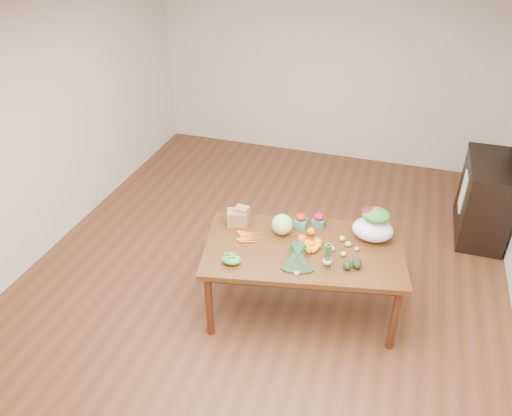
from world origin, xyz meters
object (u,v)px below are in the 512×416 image
(cabinet, at_px, (485,199))
(mandarin_cluster, at_px, (311,245))
(cabbage, at_px, (282,225))
(salad_bag, at_px, (373,226))
(kale_bunch, at_px, (297,259))
(paper_bag, at_px, (237,216))
(asparagus_bundle, at_px, (328,255))
(dining_table, at_px, (302,279))

(cabinet, height_order, mandarin_cluster, cabinet)
(cabbage, relative_size, salad_bag, 0.53)
(kale_bunch, distance_m, salad_bag, 0.84)
(paper_bag, relative_size, salad_bag, 0.68)
(kale_bunch, bearing_deg, asparagus_bundle, 6.07)
(cabbage, xyz_separation_m, asparagus_bundle, (0.50, -0.36, 0.02))
(paper_bag, height_order, cabbage, cabbage)
(dining_table, height_order, paper_bag, paper_bag)
(paper_bag, distance_m, kale_bunch, 0.85)
(cabinet, distance_m, paper_bag, 3.02)
(dining_table, relative_size, cabbage, 8.92)
(mandarin_cluster, distance_m, salad_bag, 0.61)
(dining_table, xyz_separation_m, cabinet, (1.73, 1.92, 0.10))
(cabinet, xyz_separation_m, paper_bag, (-2.44, -1.74, 0.37))
(paper_bag, xyz_separation_m, asparagus_bundle, (0.96, -0.38, 0.03))
(paper_bag, relative_size, kale_bunch, 0.65)
(cabbage, bearing_deg, salad_bag, 11.55)
(paper_bag, bearing_deg, cabbage, -2.19)
(mandarin_cluster, bearing_deg, cabbage, 152.55)
(mandarin_cluster, bearing_deg, dining_table, 172.43)
(paper_bag, relative_size, mandarin_cluster, 1.44)
(mandarin_cluster, bearing_deg, paper_bag, 166.68)
(dining_table, xyz_separation_m, cabbage, (-0.25, 0.16, 0.48))
(salad_bag, bearing_deg, mandarin_cluster, -146.45)
(kale_bunch, height_order, asparagus_bundle, asparagus_bundle)
(cabbage, xyz_separation_m, salad_bag, (0.82, 0.17, 0.05))
(dining_table, height_order, salad_bag, salad_bag)
(cabinet, relative_size, kale_bunch, 2.55)
(kale_bunch, distance_m, asparagus_bundle, 0.26)
(kale_bunch, bearing_deg, dining_table, 79.55)
(dining_table, relative_size, asparagus_bundle, 7.20)
(cabinet, distance_m, cabbage, 2.68)
(cabbage, bearing_deg, paper_bag, 177.81)
(dining_table, distance_m, paper_bag, 0.86)
(dining_table, xyz_separation_m, asparagus_bundle, (0.25, -0.21, 0.50))
(cabinet, bearing_deg, salad_bag, -126.07)
(cabbage, xyz_separation_m, mandarin_cluster, (0.32, -0.17, -0.05))
(cabbage, height_order, asparagus_bundle, asparagus_bundle)
(salad_bag, bearing_deg, cabinet, 53.93)
(paper_bag, height_order, asparagus_bundle, asparagus_bundle)
(paper_bag, relative_size, asparagus_bundle, 1.03)
(dining_table, bearing_deg, cabbage, 136.44)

